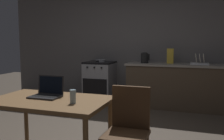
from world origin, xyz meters
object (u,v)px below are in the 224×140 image
(stove_oven, at_px, (100,82))
(cereal_box, at_px, (170,56))
(laptop, at_px, (47,93))
(frying_pan, at_px, (100,61))
(dish_rack, at_px, (200,62))
(dining_table, at_px, (50,106))
(chair, at_px, (128,127))
(electric_kettle, at_px, (145,58))
(drinking_glass, at_px, (73,97))

(stove_oven, height_order, cereal_box, cereal_box)
(laptop, xyz_separation_m, frying_pan, (-0.47, 2.80, 0.13))
(dish_rack, bearing_deg, dining_table, -117.27)
(dining_table, bearing_deg, laptop, 135.34)
(laptop, bearing_deg, dish_rack, 67.49)
(stove_oven, bearing_deg, chair, -63.78)
(frying_pan, distance_m, cereal_box, 1.50)
(electric_kettle, bearing_deg, dish_rack, 0.00)
(electric_kettle, bearing_deg, drinking_glass, -91.98)
(dining_table, distance_m, dish_rack, 3.29)
(drinking_glass, relative_size, dish_rack, 0.40)
(laptop, xyz_separation_m, drinking_glass, (0.40, -0.17, 0.02))
(dining_table, height_order, electric_kettle, electric_kettle)
(chair, height_order, dish_rack, dish_rack)
(dining_table, relative_size, electric_kettle, 5.75)
(dining_table, height_order, dish_rack, dish_rack)
(stove_oven, bearing_deg, dining_table, -78.85)
(dining_table, distance_m, chair, 0.86)
(stove_oven, relative_size, frying_pan, 2.29)
(stove_oven, distance_m, chair, 3.22)
(laptop, height_order, electric_kettle, electric_kettle)
(chair, height_order, electric_kettle, electric_kettle)
(dining_table, xyz_separation_m, cereal_box, (0.94, 2.93, 0.38))
(chair, xyz_separation_m, drinking_glass, (-0.53, -0.10, 0.28))
(stove_oven, relative_size, chair, 0.99)
(stove_oven, relative_size, cereal_box, 2.98)
(laptop, distance_m, electric_kettle, 2.88)
(electric_kettle, relative_size, drinking_glass, 1.60)
(dining_table, xyz_separation_m, laptop, (-0.08, 0.08, 0.12))
(dining_table, bearing_deg, chair, 1.27)
(drinking_glass, xyz_separation_m, cereal_box, (0.62, 3.02, 0.24))
(laptop, xyz_separation_m, dish_rack, (1.58, 2.83, 0.16))
(drinking_glass, bearing_deg, electric_kettle, 88.02)
(stove_oven, height_order, frying_pan, frying_pan)
(dining_table, distance_m, frying_pan, 2.94)
(chair, bearing_deg, frying_pan, 126.84)
(drinking_glass, distance_m, cereal_box, 3.09)
(stove_oven, xyz_separation_m, cereal_box, (1.51, 0.02, 0.60))
(laptop, xyz_separation_m, cereal_box, (1.02, 2.85, 0.26))
(chair, distance_m, frying_pan, 3.21)
(dining_table, bearing_deg, electric_kettle, 81.77)
(dining_table, xyz_separation_m, frying_pan, (-0.55, 2.88, 0.26))
(cereal_box, bearing_deg, stove_oven, -179.15)
(stove_oven, xyz_separation_m, electric_kettle, (0.99, 0.00, 0.55))
(stove_oven, bearing_deg, drinking_glass, -73.43)
(chair, distance_m, electric_kettle, 2.96)
(dining_table, bearing_deg, stove_oven, 101.15)
(laptop, bearing_deg, drinking_glass, -15.83)
(cereal_box, bearing_deg, laptop, -109.73)
(frying_pan, bearing_deg, dining_table, -79.15)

